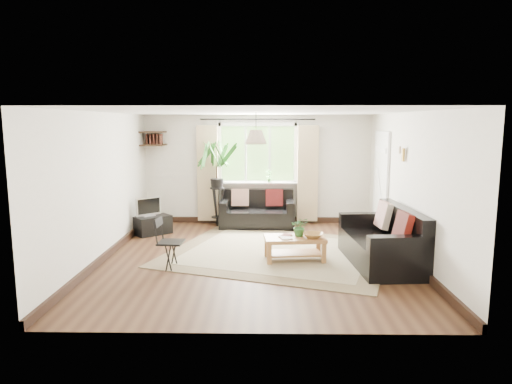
{
  "coord_description": "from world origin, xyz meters",
  "views": [
    {
      "loc": [
        0.12,
        -7.34,
        2.24
      ],
      "look_at": [
        0.0,
        0.4,
        1.05
      ],
      "focal_mm": 32.0,
      "sensor_mm": 36.0,
      "label": 1
    }
  ],
  "objects_px": {
    "sofa_back": "(257,210)",
    "folding_chair": "(171,243)",
    "sofa_right": "(381,238)",
    "tv_stand": "(153,225)",
    "coffee_table": "(295,249)",
    "palm_stand": "(217,184)"
  },
  "relations": [
    {
      "from": "coffee_table",
      "to": "folding_chair",
      "type": "height_order",
      "value": "folding_chair"
    },
    {
      "from": "sofa_right",
      "to": "tv_stand",
      "type": "bearing_deg",
      "value": -119.34
    },
    {
      "from": "tv_stand",
      "to": "palm_stand",
      "type": "distance_m",
      "value": 1.61
    },
    {
      "from": "tv_stand",
      "to": "sofa_back",
      "type": "bearing_deg",
      "value": -23.05
    },
    {
      "from": "palm_stand",
      "to": "folding_chair",
      "type": "distance_m",
      "value": 2.96
    },
    {
      "from": "folding_chair",
      "to": "sofa_right",
      "type": "bearing_deg",
      "value": -82.48
    },
    {
      "from": "coffee_table",
      "to": "tv_stand",
      "type": "distance_m",
      "value": 3.24
    },
    {
      "from": "sofa_back",
      "to": "palm_stand",
      "type": "xyz_separation_m",
      "value": [
        -0.86,
        0.04,
        0.55
      ]
    },
    {
      "from": "tv_stand",
      "to": "folding_chair",
      "type": "relative_size",
      "value": 0.87
    },
    {
      "from": "coffee_table",
      "to": "palm_stand",
      "type": "relative_size",
      "value": 0.53
    },
    {
      "from": "sofa_right",
      "to": "tv_stand",
      "type": "height_order",
      "value": "sofa_right"
    },
    {
      "from": "sofa_back",
      "to": "palm_stand",
      "type": "distance_m",
      "value": 1.02
    },
    {
      "from": "sofa_right",
      "to": "palm_stand",
      "type": "height_order",
      "value": "palm_stand"
    },
    {
      "from": "sofa_right",
      "to": "coffee_table",
      "type": "xyz_separation_m",
      "value": [
        -1.34,
        0.18,
        -0.23
      ]
    },
    {
      "from": "sofa_right",
      "to": "coffee_table",
      "type": "height_order",
      "value": "sofa_right"
    },
    {
      "from": "sofa_back",
      "to": "sofa_right",
      "type": "xyz_separation_m",
      "value": [
        1.99,
        -2.61,
        0.06
      ]
    },
    {
      "from": "sofa_right",
      "to": "coffee_table",
      "type": "distance_m",
      "value": 1.38
    },
    {
      "from": "sofa_back",
      "to": "folding_chair",
      "type": "relative_size",
      "value": 2.0
    },
    {
      "from": "tv_stand",
      "to": "palm_stand",
      "type": "xyz_separation_m",
      "value": [
        1.23,
        0.73,
        0.73
      ]
    },
    {
      "from": "sofa_back",
      "to": "palm_stand",
      "type": "height_order",
      "value": "palm_stand"
    },
    {
      "from": "sofa_back",
      "to": "coffee_table",
      "type": "distance_m",
      "value": 2.52
    },
    {
      "from": "coffee_table",
      "to": "folding_chair",
      "type": "xyz_separation_m",
      "value": [
        -1.93,
        -0.42,
        0.2
      ]
    }
  ]
}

